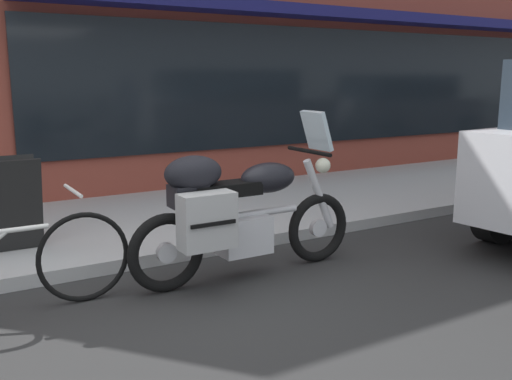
{
  "coord_description": "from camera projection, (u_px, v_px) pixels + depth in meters",
  "views": [
    {
      "loc": [
        -1.59,
        -3.58,
        1.69
      ],
      "look_at": [
        0.98,
        0.71,
        0.7
      ],
      "focal_mm": 40.02,
      "sensor_mm": 36.0,
      "label": 1
    }
  ],
  "objects": [
    {
      "name": "ground_plane",
      "position": [
        190.0,
        314.0,
        4.14
      ],
      "size": [
        80.0,
        80.0,
        0.0
      ],
      "primitive_type": "plane",
      "color": "#2B2B2B"
    },
    {
      "name": "storefront_building",
      "position": [
        461.0,
        13.0,
        10.78
      ],
      "size": [
        23.03,
        0.9,
        5.9
      ],
      "color": "brown",
      "rests_on": "ground_plane"
    },
    {
      "name": "touring_motorcycle",
      "position": [
        236.0,
        210.0,
        4.75
      ],
      "size": [
        2.14,
        0.66,
        1.4
      ],
      "color": "black",
      "rests_on": "ground_plane"
    },
    {
      "name": "parked_bicycle",
      "position": [
        7.0,
        265.0,
        4.04
      ],
      "size": [
        1.77,
        0.48,
        0.94
      ],
      "color": "black",
      "rests_on": "ground_plane"
    },
    {
      "name": "sandwich_board_sign",
      "position": [
        9.0,
        204.0,
        5.2
      ],
      "size": [
        0.55,
        0.4,
        0.85
      ],
      "color": "black",
      "rests_on": "sidewalk_curb"
    }
  ]
}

